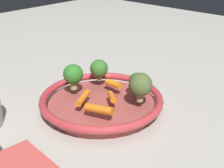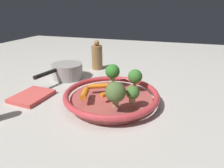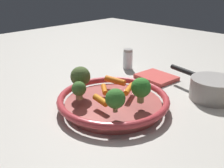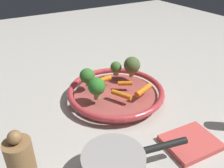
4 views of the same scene
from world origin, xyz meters
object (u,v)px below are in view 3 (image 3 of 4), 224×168
(baby_carrot_back, at_px, (101,100))
(baby_carrot_near_rim, at_px, (115,81))
(baby_carrot_center, at_px, (129,89))
(salt_shaker, at_px, (128,59))
(broccoli_floret_small, at_px, (80,77))
(broccoli_floret_edge, at_px, (115,99))
(saucepan, at_px, (212,88))
(broccoli_floret_large, at_px, (79,89))
(serving_bowl, at_px, (113,102))
(broccoli_floret_mid, at_px, (141,88))
(baby_carrot_right, at_px, (103,90))
(dish_towel, at_px, (156,77))

(baby_carrot_back, relative_size, baby_carrot_near_rim, 0.73)
(baby_carrot_center, xyz_separation_m, salt_shaker, (-0.22, 0.24, -0.01))
(baby_carrot_center, relative_size, broccoli_floret_small, 0.92)
(baby_carrot_back, height_order, baby_carrot_near_rim, baby_carrot_near_rim)
(broccoli_floret_edge, height_order, saucepan, broccoli_floret_edge)
(baby_carrot_back, xyz_separation_m, broccoli_floret_large, (-0.06, -0.02, 0.02))
(serving_bowl, distance_m, broccoli_floret_mid, 0.10)
(serving_bowl, xyz_separation_m, salt_shaker, (-0.21, 0.29, 0.02))
(baby_carrot_right, xyz_separation_m, saucepan, (0.20, 0.26, -0.02))
(serving_bowl, relative_size, broccoli_floret_large, 6.30)
(broccoli_floret_small, bearing_deg, broccoli_floret_large, -43.56)
(baby_carrot_near_rim, height_order, broccoli_floret_small, broccoli_floret_small)
(broccoli_floret_small, relative_size, saucepan, 0.30)
(baby_carrot_right, relative_size, saucepan, 0.19)
(baby_carrot_back, relative_size, broccoli_floret_mid, 0.72)
(broccoli_floret_large, height_order, broccoli_floret_small, broccoli_floret_small)
(baby_carrot_back, xyz_separation_m, broccoli_floret_mid, (0.07, 0.08, 0.03))
(baby_carrot_near_rim, bearing_deg, broccoli_floret_edge, -45.65)
(serving_bowl, height_order, baby_carrot_center, baby_carrot_center)
(broccoli_floret_large, height_order, broccoli_floret_edge, broccoli_floret_edge)
(broccoli_floret_small, bearing_deg, serving_bowl, 24.44)
(saucepan, bearing_deg, broccoli_floret_edge, -106.34)
(baby_carrot_center, height_order, broccoli_floret_large, broccoli_floret_large)
(baby_carrot_near_rim, relative_size, salt_shaker, 0.82)
(baby_carrot_right, height_order, baby_carrot_near_rim, baby_carrot_near_rim)
(saucepan, bearing_deg, baby_carrot_center, -126.20)
(serving_bowl, height_order, baby_carrot_right, baby_carrot_right)
(broccoli_floret_mid, height_order, dish_towel, broccoli_floret_mid)
(broccoli_floret_mid, bearing_deg, saucepan, 70.50)
(broccoli_floret_edge, bearing_deg, dish_towel, 109.64)
(baby_carrot_back, distance_m, broccoli_floret_large, 0.07)
(broccoli_floret_edge, bearing_deg, salt_shaker, 127.79)
(broccoli_floret_edge, bearing_deg, broccoli_floret_mid, 83.10)
(dish_towel, bearing_deg, baby_carrot_center, -74.17)
(baby_carrot_near_rim, distance_m, dish_towel, 0.21)
(broccoli_floret_mid, height_order, broccoli_floret_small, broccoli_floret_small)
(baby_carrot_back, bearing_deg, broccoli_floret_mid, 48.52)
(broccoli_floret_large, height_order, saucepan, broccoli_floret_large)
(baby_carrot_right, distance_m, broccoli_floret_small, 0.08)
(baby_carrot_near_rim, bearing_deg, saucepan, 40.81)
(broccoli_floret_mid, bearing_deg, broccoli_floret_small, -159.93)
(baby_carrot_near_rim, height_order, saucepan, saucepan)
(baby_carrot_back, distance_m, saucepan, 0.35)
(salt_shaker, relative_size, saucepan, 0.34)
(saucepan, bearing_deg, dish_towel, 175.71)
(broccoli_floret_edge, height_order, salt_shaker, broccoli_floret_edge)
(baby_carrot_back, height_order, baby_carrot_center, baby_carrot_back)
(baby_carrot_right, xyz_separation_m, baby_carrot_near_rim, (-0.02, 0.07, 0.00))
(broccoli_floret_small, xyz_separation_m, saucepan, (0.26, 0.30, -0.05))
(baby_carrot_back, relative_size, baby_carrot_center, 0.73)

